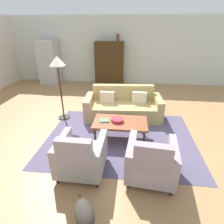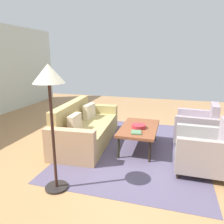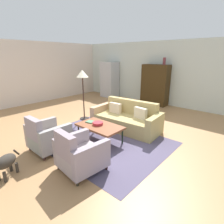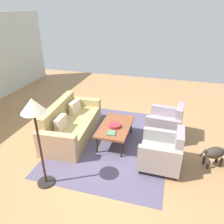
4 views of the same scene
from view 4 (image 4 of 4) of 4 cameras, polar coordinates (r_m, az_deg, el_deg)
The scene contains 10 objects.
ground_plane at distance 5.09m, azimuth -3.56°, elevation -9.70°, with size 11.63×11.63×0.00m, color #AB7D4F.
area_rug at distance 5.34m, azimuth 0.33°, elevation -7.70°, with size 3.40×2.60×0.01m, color #564D67.
couch at distance 5.55m, azimuth -11.06°, elevation -3.35°, with size 2.16×1.05×0.86m.
coffee_table at distance 5.11m, azimuth 0.89°, elevation -3.97°, with size 1.20×0.70×0.45m.
armchair_left at distance 4.52m, azimuth 13.47°, elevation -10.43°, with size 0.81×0.81×0.88m.
armchair_right at distance 5.53m, azimuth 14.30°, elevation -3.18°, with size 0.87×0.87×0.88m.
fruit_bowl at distance 5.01m, azimuth 0.69°, elevation -3.62°, with size 0.27×0.27×0.07m, color #B02933.
book_stack at distance 4.79m, azimuth -0.19°, elevation -5.52°, with size 0.24×0.22×0.03m.
floor_lamp at distance 3.63m, azimuth -19.86°, elevation -0.59°, with size 0.40×0.40×1.72m.
dog at distance 4.93m, azimuth 25.89°, elevation -9.63°, with size 0.42×0.65×0.48m.
Camera 4 is at (-3.86, -1.43, 3.00)m, focal length 34.63 mm.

